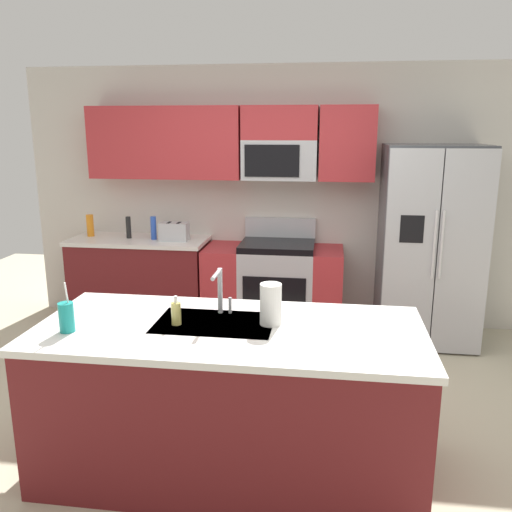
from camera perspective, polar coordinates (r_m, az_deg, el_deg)
The scene contains 14 objects.
ground_plane at distance 3.87m, azimuth -1.31°, elevation -17.44°, with size 9.00×9.00×0.00m, color beige.
kitchen_wall_unit at distance 5.42m, azimuth 0.67°, elevation 8.08°, with size 5.20×0.43×2.60m.
back_counter at distance 5.64m, azimuth -12.23°, elevation -2.60°, with size 1.39×0.63×0.90m.
range_oven at distance 5.33m, azimuth 1.88°, elevation -3.32°, with size 1.36×0.61×1.10m.
refrigerator at distance 5.20m, azimuth 18.11°, elevation 1.04°, with size 0.90×0.76×1.85m.
island_counter at distance 3.23m, azimuth -2.73°, elevation -14.98°, with size 2.20×0.98×0.90m.
toaster at distance 5.34m, azimuth -8.76°, elevation 2.61°, with size 0.28×0.16×0.18m.
pepper_mill at distance 5.55m, azimuth -13.52°, elevation 3.00°, with size 0.05×0.05×0.22m, color black.
bottle_blue at distance 5.43m, azimuth -10.94°, elevation 2.97°, with size 0.06×0.06×0.23m, color blue.
bottle_orange at distance 5.76m, azimuth -17.37°, elevation 3.15°, with size 0.07×0.07×0.22m, color orange.
sink_faucet at distance 3.18m, azimuth -3.88°, elevation -3.41°, with size 0.08×0.21×0.28m.
drink_cup_teal at distance 3.12m, azimuth -19.66°, elevation -6.19°, with size 0.08×0.08×0.29m.
soap_dispenser at distance 3.08m, azimuth -8.57°, elevation -6.07°, with size 0.06×0.06×0.17m.
paper_towel_roll at distance 3.03m, azimuth 1.59°, elevation -5.19°, with size 0.12×0.12×0.24m, color white.
Camera 1 is at (0.54, -3.27, 2.00)m, focal length 37.28 mm.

